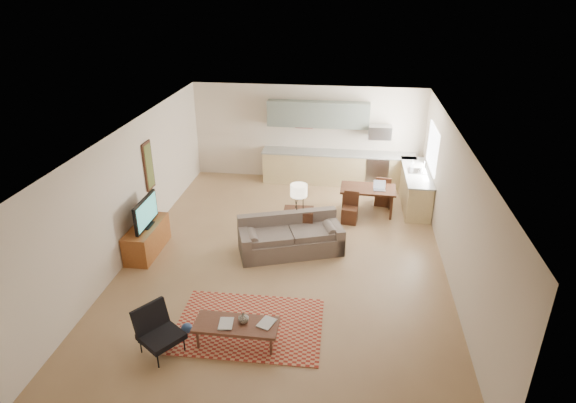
# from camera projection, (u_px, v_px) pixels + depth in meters

# --- Properties ---
(room) EXTENTS (9.00, 9.00, 9.00)m
(room) POSITION_uv_depth(u_px,v_px,m) (286.00, 199.00, 9.59)
(room) COLOR #96714B
(room) RESTS_ON ground
(kitchen_counter_back) EXTENTS (4.26, 0.64, 0.92)m
(kitchen_counter_back) POSITION_uv_depth(u_px,v_px,m) (337.00, 168.00, 13.62)
(kitchen_counter_back) COLOR tan
(kitchen_counter_back) RESTS_ON ground
(kitchen_counter_right) EXTENTS (0.64, 2.26, 0.92)m
(kitchen_counter_right) POSITION_uv_depth(u_px,v_px,m) (415.00, 188.00, 12.31)
(kitchen_counter_right) COLOR tan
(kitchen_counter_right) RESTS_ON ground
(kitchen_range) EXTENTS (0.62, 0.62, 0.90)m
(kitchen_range) POSITION_uv_depth(u_px,v_px,m) (377.00, 170.00, 13.49)
(kitchen_range) COLOR #A5A8AD
(kitchen_range) RESTS_ON ground
(kitchen_microwave) EXTENTS (0.62, 0.40, 0.35)m
(kitchen_microwave) POSITION_uv_depth(u_px,v_px,m) (380.00, 132.00, 13.04)
(kitchen_microwave) COLOR #A5A8AD
(kitchen_microwave) RESTS_ON room
(upper_cabinets) EXTENTS (2.80, 0.34, 0.70)m
(upper_cabinets) POSITION_uv_depth(u_px,v_px,m) (318.00, 114.00, 13.19)
(upper_cabinets) COLOR slate
(upper_cabinets) RESTS_ON room
(window_right) EXTENTS (0.02, 1.40, 1.05)m
(window_right) POSITION_uv_depth(u_px,v_px,m) (433.00, 148.00, 11.82)
(window_right) COLOR white
(window_right) RESTS_ON room
(wall_art_left) EXTENTS (0.06, 0.42, 1.10)m
(wall_art_left) POSITION_uv_depth(u_px,v_px,m) (149.00, 166.00, 10.70)
(wall_art_left) COLOR olive
(wall_art_left) RESTS_ON room
(triptych) EXTENTS (1.70, 0.04, 0.50)m
(triptych) POSITION_uv_depth(u_px,v_px,m) (304.00, 119.00, 13.45)
(triptych) COLOR beige
(triptych) RESTS_ON room
(rug) EXTENTS (2.48, 1.74, 0.02)m
(rug) POSITION_uv_depth(u_px,v_px,m) (249.00, 325.00, 8.14)
(rug) COLOR maroon
(rug) RESTS_ON floor
(sofa) EXTENTS (2.45, 1.68, 0.78)m
(sofa) POSITION_uv_depth(u_px,v_px,m) (291.00, 236.00, 10.18)
(sofa) COLOR #65564E
(sofa) RESTS_ON floor
(coffee_table) EXTENTS (1.34, 0.54, 0.40)m
(coffee_table) POSITION_uv_depth(u_px,v_px,m) (237.00, 333.00, 7.67)
(coffee_table) COLOR #512C1F
(coffee_table) RESTS_ON floor
(book_a) EXTENTS (0.29, 0.35, 0.03)m
(book_a) POSITION_uv_depth(u_px,v_px,m) (219.00, 324.00, 7.57)
(book_a) COLOR maroon
(book_a) RESTS_ON coffee_table
(book_b) EXTENTS (0.43, 0.46, 0.02)m
(book_b) POSITION_uv_depth(u_px,v_px,m) (261.00, 321.00, 7.63)
(book_b) COLOR navy
(book_b) RESTS_ON coffee_table
(vase) EXTENTS (0.19, 0.19, 0.18)m
(vase) POSITION_uv_depth(u_px,v_px,m) (243.00, 318.00, 7.58)
(vase) COLOR black
(vase) RESTS_ON coffee_table
(armchair) EXTENTS (0.93, 0.93, 0.77)m
(armchair) POSITION_uv_depth(u_px,v_px,m) (161.00, 333.00, 7.42)
(armchair) COLOR black
(armchair) RESTS_ON floor
(tv_credenza) EXTENTS (0.52, 1.36, 0.63)m
(tv_credenza) POSITION_uv_depth(u_px,v_px,m) (147.00, 239.00, 10.22)
(tv_credenza) COLOR brown
(tv_credenza) RESTS_ON floor
(tv) EXTENTS (0.10, 1.05, 0.63)m
(tv) POSITION_uv_depth(u_px,v_px,m) (146.00, 213.00, 9.95)
(tv) COLOR black
(tv) RESTS_ON tv_credenza
(console_table) EXTENTS (0.66, 0.46, 0.76)m
(console_table) POSITION_uv_depth(u_px,v_px,m) (298.00, 225.00, 10.67)
(console_table) COLOR #371C11
(console_table) RESTS_ON floor
(table_lamp) EXTENTS (0.41, 0.41, 0.60)m
(table_lamp) POSITION_uv_depth(u_px,v_px,m) (299.00, 197.00, 10.38)
(table_lamp) COLOR beige
(table_lamp) RESTS_ON console_table
(dining_table) EXTENTS (1.36, 0.80, 0.68)m
(dining_table) POSITION_uv_depth(u_px,v_px,m) (367.00, 200.00, 11.92)
(dining_table) COLOR #371C11
(dining_table) RESTS_ON floor
(dining_chair_near) EXTENTS (0.40, 0.42, 0.75)m
(dining_chair_near) POSITION_uv_depth(u_px,v_px,m) (350.00, 208.00, 11.45)
(dining_chair_near) COLOR #371C11
(dining_chair_near) RESTS_ON floor
(dining_chair_far) EXTENTS (0.44, 0.45, 0.81)m
(dining_chair_far) POSITION_uv_depth(u_px,v_px,m) (383.00, 190.00, 12.36)
(dining_chair_far) COLOR #371C11
(dining_chair_far) RESTS_ON floor
(laptop) EXTENTS (0.29, 0.22, 0.21)m
(laptop) POSITION_uv_depth(u_px,v_px,m) (380.00, 186.00, 11.62)
(laptop) COLOR #A5A8AD
(laptop) RESTS_ON dining_table
(soap_bottle) EXTENTS (0.10, 0.11, 0.19)m
(soap_bottle) POSITION_uv_depth(u_px,v_px,m) (412.00, 164.00, 12.34)
(soap_bottle) COLOR beige
(soap_bottle) RESTS_ON kitchen_counter_right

